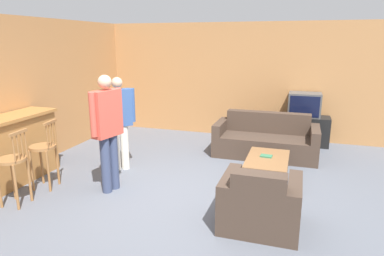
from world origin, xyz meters
The scene contains 13 objects.
ground_plane centered at (0.00, 0.00, 0.00)m, with size 24.00×24.00×0.00m, color #565B66.
wall_back centered at (0.00, 3.66, 1.30)m, with size 9.40×0.08×2.60m.
wall_left centered at (-3.13, 1.33, 1.30)m, with size 0.08×8.66×2.60m.
bar_chair_near centered at (-2.17, -0.82, 0.57)m, with size 0.41×0.41×1.06m.
bar_chair_mid centered at (-2.17, -0.22, 0.57)m, with size 0.44×0.44×1.06m.
couch_far centered at (0.86, 2.35, 0.29)m, with size 1.95×0.86×0.81m.
armchair_near centered at (1.08, -0.40, 0.29)m, with size 0.92×0.81×0.79m.
coffee_table centered at (1.02, 1.09, 0.33)m, with size 0.65×1.07×0.38m.
tv_unit centered at (1.54, 3.35, 0.31)m, with size 1.10×0.47×0.62m.
tv centered at (1.54, 3.35, 0.87)m, with size 0.66×0.48×0.50m.
book_on_table centered at (0.99, 1.15, 0.39)m, with size 0.19×0.15×0.02m.
person_by_window centered at (-1.46, 0.81, 0.91)m, with size 0.45×0.42×1.61m.
person_by_counter centered at (-1.19, -0.01, 0.98)m, with size 0.29×0.59×1.73m.
Camera 1 is at (1.44, -4.20, 2.20)m, focal length 32.00 mm.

